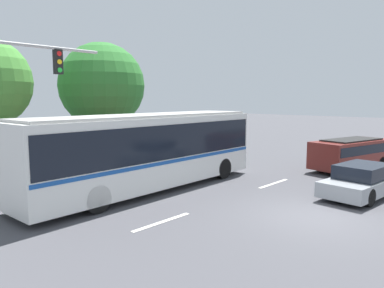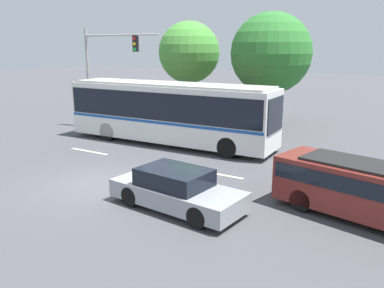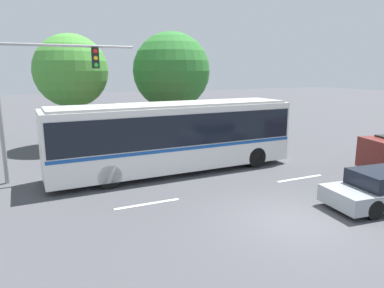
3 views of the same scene
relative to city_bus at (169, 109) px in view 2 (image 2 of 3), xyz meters
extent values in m
plane|color=#444449|center=(1.28, -6.84, -1.84)|extent=(140.00, 140.00, 0.00)
cube|color=silver|center=(-0.01, 0.00, -0.15)|extent=(11.62, 2.80, 2.89)
cube|color=black|center=(-0.01, 0.00, 0.31)|extent=(11.39, 2.83, 1.39)
cube|color=#194C9E|center=(-0.01, 0.00, -0.50)|extent=(11.50, 2.82, 0.14)
cube|color=black|center=(5.79, 0.14, 0.20)|extent=(0.11, 2.13, 1.62)
cube|color=#9D9D99|center=(-0.01, 0.00, 1.35)|extent=(11.15, 2.58, 0.10)
cylinder|color=black|center=(3.89, 1.20, -1.34)|extent=(1.01, 0.32, 1.00)
cylinder|color=black|center=(3.94, -1.01, -1.34)|extent=(1.01, 0.32, 1.00)
cylinder|color=black|center=(-3.39, 1.02, -1.34)|extent=(1.01, 0.32, 1.00)
cylinder|color=black|center=(-3.33, -1.19, -1.34)|extent=(1.01, 0.32, 1.00)
cube|color=gray|center=(5.16, -7.19, -1.37)|extent=(4.60, 2.23, 0.58)
cube|color=black|center=(5.04, -7.18, -0.81)|extent=(2.37, 1.79, 0.54)
cylinder|color=black|center=(6.60, -6.55, -1.51)|extent=(0.68, 0.29, 0.66)
cylinder|color=black|center=(6.44, -8.11, -1.51)|extent=(0.68, 0.29, 0.66)
cylinder|color=black|center=(3.91, -6.27, -1.51)|extent=(0.68, 0.29, 0.66)
cylinder|color=black|center=(3.75, -7.82, -1.51)|extent=(0.68, 0.29, 0.66)
cube|color=maroon|center=(10.31, -4.89, -0.91)|extent=(5.38, 2.99, 1.43)
cube|color=black|center=(10.31, -4.89, -0.60)|extent=(5.19, 2.98, 0.48)
cube|color=black|center=(10.31, -4.89, -0.16)|extent=(3.81, 2.28, 0.08)
cylinder|color=black|center=(9.01, -3.75, -1.48)|extent=(0.76, 0.41, 0.72)
cylinder|color=black|center=(8.64, -5.35, -1.48)|extent=(0.76, 0.41, 0.72)
cylinder|color=gray|center=(-7.16, 1.31, 1.27)|extent=(0.18, 0.18, 6.22)
cylinder|color=gray|center=(-4.33, 1.31, 3.91)|extent=(5.65, 0.12, 0.12)
cube|color=black|center=(-3.20, 1.31, 3.41)|extent=(0.30, 0.22, 0.90)
cylinder|color=red|center=(-3.20, 1.19, 3.71)|extent=(0.18, 0.02, 0.18)
cylinder|color=yellow|center=(-3.20, 1.19, 3.41)|extent=(0.18, 0.02, 0.18)
cylinder|color=green|center=(-3.20, 1.19, 3.11)|extent=(0.18, 0.02, 0.18)
cube|color=#286028|center=(-0.06, 3.33, -1.37)|extent=(6.50, 1.33, 0.94)
cube|color=#CC3351|center=(-0.06, 3.33, -0.64)|extent=(6.37, 1.27, 0.53)
cylinder|color=brown|center=(-3.56, 7.86, -0.30)|extent=(0.35, 0.35, 3.09)
sphere|color=#479338|center=(-3.56, 7.86, 2.84)|extent=(4.44, 4.44, 4.44)
cylinder|color=brown|center=(2.81, 7.38, -0.43)|extent=(0.28, 0.28, 2.83)
sphere|color=#2D752D|center=(2.81, 7.38, 2.84)|extent=(5.14, 5.14, 5.14)
cube|color=silver|center=(4.62, -3.43, -1.84)|extent=(2.40, 0.16, 0.01)
cube|color=silver|center=(-2.48, -3.52, -1.84)|extent=(2.40, 0.16, 0.01)
camera|label=1|loc=(-10.18, -11.80, 2.05)|focal=34.41mm
camera|label=2|loc=(11.65, -17.09, 3.22)|focal=36.71mm
camera|label=3|loc=(-6.01, -14.98, 2.87)|focal=32.80mm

